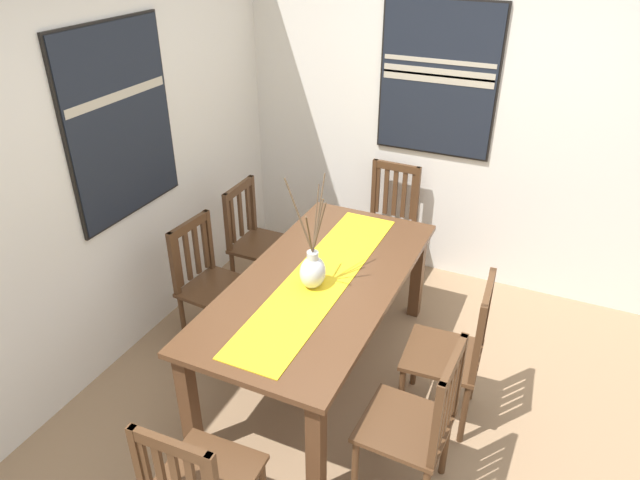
{
  "coord_description": "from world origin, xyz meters",
  "views": [
    {
      "loc": [
        -2.39,
        -0.71,
        2.64
      ],
      "look_at": [
        0.24,
        0.5,
        1.0
      ],
      "focal_mm": 32.44,
      "sensor_mm": 36.0,
      "label": 1
    }
  ],
  "objects_px": {
    "dining_table": "(320,292)",
    "painting_on_back_wall": "(120,123)",
    "chair_0": "(418,422)",
    "chair_5": "(388,221)",
    "chair_4": "(210,282)",
    "painting_on_side_wall": "(438,80)",
    "centerpiece_vase": "(313,270)",
    "chair_2": "(257,240)",
    "chair_1": "(455,350)"
  },
  "relations": [
    {
      "from": "chair_1",
      "to": "chair_5",
      "type": "height_order",
      "value": "chair_1"
    },
    {
      "from": "dining_table",
      "to": "chair_0",
      "type": "height_order",
      "value": "chair_0"
    },
    {
      "from": "painting_on_back_wall",
      "to": "painting_on_side_wall",
      "type": "relative_size",
      "value": 1.05
    },
    {
      "from": "chair_0",
      "to": "chair_1",
      "type": "distance_m",
      "value": 0.6
    },
    {
      "from": "chair_0",
      "to": "chair_4",
      "type": "relative_size",
      "value": 1.05
    },
    {
      "from": "centerpiece_vase",
      "to": "painting_on_back_wall",
      "type": "xyz_separation_m",
      "value": [
        0.02,
        1.29,
        0.69
      ]
    },
    {
      "from": "dining_table",
      "to": "chair_4",
      "type": "xyz_separation_m",
      "value": [
        0.01,
        0.82,
        -0.16
      ]
    },
    {
      "from": "chair_4",
      "to": "chair_5",
      "type": "bearing_deg",
      "value": -31.44
    },
    {
      "from": "centerpiece_vase",
      "to": "chair_5",
      "type": "height_order",
      "value": "centerpiece_vase"
    },
    {
      "from": "chair_1",
      "to": "chair_2",
      "type": "relative_size",
      "value": 1.05
    },
    {
      "from": "chair_4",
      "to": "painting_on_back_wall",
      "type": "distance_m",
      "value": 1.17
    },
    {
      "from": "chair_2",
      "to": "painting_on_side_wall",
      "type": "bearing_deg",
      "value": -48.69
    },
    {
      "from": "chair_1",
      "to": "chair_4",
      "type": "height_order",
      "value": "chair_1"
    },
    {
      "from": "centerpiece_vase",
      "to": "chair_2",
      "type": "distance_m",
      "value": 1.16
    },
    {
      "from": "chair_5",
      "to": "chair_4",
      "type": "bearing_deg",
      "value": 148.56
    },
    {
      "from": "dining_table",
      "to": "painting_on_back_wall",
      "type": "xyz_separation_m",
      "value": [
        -0.07,
        1.29,
        0.91
      ]
    },
    {
      "from": "painting_on_back_wall",
      "to": "chair_4",
      "type": "bearing_deg",
      "value": -80.56
    },
    {
      "from": "painting_on_side_wall",
      "to": "dining_table",
      "type": "bearing_deg",
      "value": 171.78
    },
    {
      "from": "centerpiece_vase",
      "to": "painting_on_side_wall",
      "type": "height_order",
      "value": "painting_on_side_wall"
    },
    {
      "from": "centerpiece_vase",
      "to": "chair_4",
      "type": "bearing_deg",
      "value": 83.24
    },
    {
      "from": "chair_2",
      "to": "chair_5",
      "type": "xyz_separation_m",
      "value": [
        0.69,
        -0.81,
        0.02
      ]
    },
    {
      "from": "centerpiece_vase",
      "to": "chair_2",
      "type": "relative_size",
      "value": 0.73
    },
    {
      "from": "chair_1",
      "to": "chair_4",
      "type": "xyz_separation_m",
      "value": [
        0.02,
        1.66,
        -0.02
      ]
    },
    {
      "from": "centerpiece_vase",
      "to": "painting_on_back_wall",
      "type": "relative_size",
      "value": 0.57
    },
    {
      "from": "chair_2",
      "to": "painting_on_back_wall",
      "type": "bearing_deg",
      "value": 146.34
    },
    {
      "from": "chair_0",
      "to": "chair_1",
      "type": "height_order",
      "value": "chair_1"
    },
    {
      "from": "dining_table",
      "to": "painting_on_side_wall",
      "type": "height_order",
      "value": "painting_on_side_wall"
    },
    {
      "from": "chair_5",
      "to": "painting_on_back_wall",
      "type": "height_order",
      "value": "painting_on_back_wall"
    },
    {
      "from": "painting_on_back_wall",
      "to": "chair_5",
      "type": "bearing_deg",
      "value": -42.53
    },
    {
      "from": "chair_4",
      "to": "chair_5",
      "type": "height_order",
      "value": "chair_5"
    },
    {
      "from": "chair_0",
      "to": "chair_5",
      "type": "height_order",
      "value": "chair_0"
    },
    {
      "from": "chair_4",
      "to": "centerpiece_vase",
      "type": "bearing_deg",
      "value": -96.76
    },
    {
      "from": "chair_0",
      "to": "chair_2",
      "type": "relative_size",
      "value": 1.04
    },
    {
      "from": "chair_1",
      "to": "chair_4",
      "type": "distance_m",
      "value": 1.66
    },
    {
      "from": "dining_table",
      "to": "painting_on_back_wall",
      "type": "distance_m",
      "value": 1.58
    },
    {
      "from": "chair_2",
      "to": "chair_5",
      "type": "bearing_deg",
      "value": -49.67
    },
    {
      "from": "chair_5",
      "to": "dining_table",
      "type": "bearing_deg",
      "value": -179.57
    },
    {
      "from": "centerpiece_vase",
      "to": "painting_on_side_wall",
      "type": "distance_m",
      "value": 1.82
    },
    {
      "from": "chair_5",
      "to": "painting_on_side_wall",
      "type": "xyz_separation_m",
      "value": [
        0.23,
        -0.23,
        1.1
      ]
    },
    {
      "from": "centerpiece_vase",
      "to": "painting_on_side_wall",
      "type": "xyz_separation_m",
      "value": [
        1.65,
        -0.23,
        0.74
      ]
    },
    {
      "from": "chair_0",
      "to": "chair_4",
      "type": "height_order",
      "value": "chair_0"
    },
    {
      "from": "dining_table",
      "to": "chair_1",
      "type": "height_order",
      "value": "chair_1"
    },
    {
      "from": "chair_4",
      "to": "painting_on_back_wall",
      "type": "relative_size",
      "value": 0.77
    },
    {
      "from": "painting_on_side_wall",
      "to": "centerpiece_vase",
      "type": "bearing_deg",
      "value": 172.03
    },
    {
      "from": "dining_table",
      "to": "chair_0",
      "type": "distance_m",
      "value": 1.03
    },
    {
      "from": "dining_table",
      "to": "chair_2",
      "type": "distance_m",
      "value": 1.05
    },
    {
      "from": "chair_0",
      "to": "chair_5",
      "type": "relative_size",
      "value": 1.01
    },
    {
      "from": "chair_2",
      "to": "chair_4",
      "type": "relative_size",
      "value": 1.0
    },
    {
      "from": "dining_table",
      "to": "chair_0",
      "type": "xyz_separation_m",
      "value": [
        -0.62,
        -0.81,
        -0.14
      ]
    },
    {
      "from": "chair_4",
      "to": "painting_on_side_wall",
      "type": "xyz_separation_m",
      "value": [
        1.55,
        -1.04,
        1.11
      ]
    }
  ]
}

